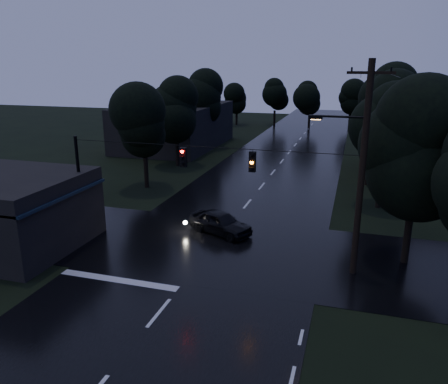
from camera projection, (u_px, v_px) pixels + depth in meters
The scene contains 16 objects.
main_road at pixel (273, 173), 40.73m from camera, with size 12.00×120.00×0.02m, color black.
cross_street at pixel (213, 247), 24.20m from camera, with size 60.00×9.00×0.02m, color black.
building_far_right at pixel (433, 150), 39.89m from camera, with size 10.00×14.00×4.40m, color black.
building_far_left at pixel (175, 126), 53.09m from camera, with size 10.00×16.00×5.00m, color black.
utility_pole_main at pixel (360, 167), 19.74m from camera, with size 3.50×0.30×10.00m.
utility_pole_far at pixel (371, 139), 35.49m from camera, with size 2.00×0.30×7.50m.
anchor_pole_left at pixel (80, 189), 24.52m from camera, with size 0.18×0.18×6.00m, color black.
span_signals at pixel (216, 159), 21.64m from camera, with size 15.00×0.37×1.12m.
tree_corner_near at pixel (419, 147), 20.65m from camera, with size 4.48×4.48×9.44m.
tree_left_a at pixel (144, 123), 34.40m from camera, with size 3.92×3.92×8.26m.
tree_left_b at pixel (176, 109), 41.81m from camera, with size 4.20×4.20×8.85m.
tree_left_c at pixel (204, 97), 51.05m from camera, with size 4.48×4.48×9.44m.
tree_right_a at pixel (386, 128), 29.30m from camera, with size 4.20×4.20×8.85m.
tree_right_b at pixel (389, 111), 36.37m from camera, with size 4.48×4.48×9.44m.
tree_right_c at pixel (390, 98), 45.28m from camera, with size 4.76×4.76×10.03m.
car at pixel (220, 222), 25.97m from camera, with size 1.62×4.03×1.37m, color black.
Camera 1 is at (7.07, -9.22, 9.77)m, focal length 35.00 mm.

